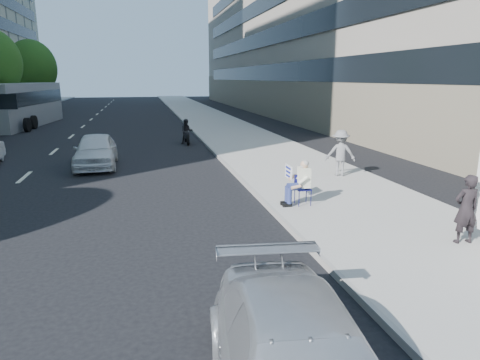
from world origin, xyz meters
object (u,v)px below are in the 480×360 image
object	(u,v)px
seated_protester	(299,180)
jogger	(340,153)
pedestrian_woman	(466,209)
bus	(23,105)
motorcycle	(187,133)
white_sedan_near	(96,150)

from	to	relation	value
seated_protester	jogger	xyz separation A→B (m)	(2.82, 3.22, 0.13)
pedestrian_woman	bus	distance (m)	33.48
jogger	pedestrian_woman	size ratio (longest dim) A/B	1.10
jogger	pedestrian_woman	world-z (taller)	jogger
pedestrian_woman	motorcycle	size ratio (longest dim) A/B	0.76
bus	motorcycle	bearing A→B (deg)	-40.75
seated_protester	motorcycle	world-z (taller)	seated_protester
jogger	white_sedan_near	distance (m)	10.15
jogger	motorcycle	world-z (taller)	jogger
white_sedan_near	bus	world-z (taller)	bus
white_sedan_near	bus	distance (m)	19.50
white_sedan_near	motorcycle	world-z (taller)	motorcycle
jogger	motorcycle	xyz separation A→B (m)	(-4.62, 10.20, -0.37)
jogger	motorcycle	distance (m)	11.20
jogger	bus	size ratio (longest dim) A/B	0.14
seated_protester	motorcycle	bearing A→B (deg)	97.61
jogger	motorcycle	bearing A→B (deg)	-47.73
pedestrian_woman	white_sedan_near	size ratio (longest dim) A/B	0.37
jogger	bus	world-z (taller)	bus
seated_protester	motorcycle	xyz separation A→B (m)	(-1.79, 13.42, -0.24)
jogger	bus	bearing A→B (deg)	-36.58
seated_protester	white_sedan_near	xyz separation A→B (m)	(-6.26, 7.76, -0.17)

